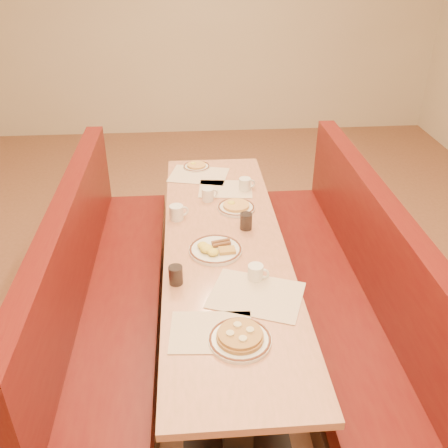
{
  "coord_description": "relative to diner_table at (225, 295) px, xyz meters",
  "views": [
    {
      "loc": [
        -0.19,
        -2.43,
        2.32
      ],
      "look_at": [
        0.0,
        0.07,
        0.85
      ],
      "focal_mm": 40.0,
      "sensor_mm": 36.0,
      "label": 1
    }
  ],
  "objects": [
    {
      "name": "ground",
      "position": [
        0.0,
        0.0,
        -0.37
      ],
      "size": [
        8.0,
        8.0,
        0.0
      ],
      "primitive_type": "plane",
      "color": "#9E6647",
      "rests_on": "ground"
    },
    {
      "name": "room_envelope",
      "position": [
        0.0,
        0.0,
        1.56
      ],
      "size": [
        6.04,
        8.04,
        2.82
      ],
      "color": "beige",
      "rests_on": "ground"
    },
    {
      "name": "diner_table",
      "position": [
        0.0,
        0.0,
        0.0
      ],
      "size": [
        0.7,
        2.5,
        0.75
      ],
      "color": "black",
      "rests_on": "ground"
    },
    {
      "name": "booth_left",
      "position": [
        -0.73,
        0.0,
        -0.01
      ],
      "size": [
        0.55,
        2.5,
        1.05
      ],
      "color": "#4C3326",
      "rests_on": "ground"
    },
    {
      "name": "booth_right",
      "position": [
        0.73,
        0.0,
        -0.01
      ],
      "size": [
        0.55,
        2.5,
        1.05
      ],
      "color": "#4C3326",
      "rests_on": "ground"
    },
    {
      "name": "placemat_near_left",
      "position": [
        -0.12,
        -0.73,
        0.38
      ],
      "size": [
        0.39,
        0.3,
        0.0
      ],
      "primitive_type": "cube",
      "rotation": [
        0.0,
        0.0,
        -0.07
      ],
      "color": "beige",
      "rests_on": "diner_table"
    },
    {
      "name": "placemat_near_right",
      "position": [
        0.12,
        -0.48,
        0.38
      ],
      "size": [
        0.54,
        0.47,
        0.0
      ],
      "primitive_type": "cube",
      "rotation": [
        0.0,
        0.0,
        -0.37
      ],
      "color": "beige",
      "rests_on": "diner_table"
    },
    {
      "name": "placemat_far_left",
      "position": [
        -0.12,
        0.96,
        0.38
      ],
      "size": [
        0.48,
        0.4,
        0.0
      ],
      "primitive_type": "cube",
      "rotation": [
        0.0,
        0.0,
        -0.24
      ],
      "color": "beige",
      "rests_on": "diner_table"
    },
    {
      "name": "placemat_far_right",
      "position": [
        0.06,
        0.72,
        0.38
      ],
      "size": [
        0.4,
        0.32,
        0.0
      ],
      "primitive_type": "cube",
      "rotation": [
        0.0,
        0.0,
        -0.1
      ],
      "color": "beige",
      "rests_on": "diner_table"
    },
    {
      "name": "pancake_plate",
      "position": [
        0.0,
        -0.8,
        0.4
      ],
      "size": [
        0.28,
        0.28,
        0.06
      ],
      "rotation": [
        0.0,
        0.0,
        -0.28
      ],
      "color": "white",
      "rests_on": "diner_table"
    },
    {
      "name": "eggs_plate",
      "position": [
        -0.06,
        -0.07,
        0.39
      ],
      "size": [
        0.3,
        0.3,
        0.06
      ],
      "rotation": [
        0.0,
        0.0,
        0.08
      ],
      "color": "white",
      "rests_on": "diner_table"
    },
    {
      "name": "extra_plate_mid",
      "position": [
        0.11,
        0.42,
        0.39
      ],
      "size": [
        0.24,
        0.24,
        0.05
      ],
      "rotation": [
        0.0,
        0.0,
        0.3
      ],
      "color": "white",
      "rests_on": "diner_table"
    },
    {
      "name": "extra_plate_far",
      "position": [
        -0.13,
        1.1,
        0.39
      ],
      "size": [
        0.2,
        0.2,
        0.04
      ],
      "rotation": [
        0.0,
        0.0,
        -0.4
      ],
      "color": "white",
      "rests_on": "diner_table"
    },
    {
      "name": "coffee_mug_a",
      "position": [
        0.14,
        -0.35,
        0.42
      ],
      "size": [
        0.11,
        0.08,
        0.09
      ],
      "rotation": [
        0.0,
        0.0,
        -0.3
      ],
      "color": "white",
      "rests_on": "diner_table"
    },
    {
      "name": "coffee_mug_b",
      "position": [
        -0.28,
        0.32,
        0.42
      ],
      "size": [
        0.12,
        0.09,
        0.09
      ],
      "rotation": [
        0.0,
        0.0,
        0.28
      ],
      "color": "white",
      "rests_on": "diner_table"
    },
    {
      "name": "coffee_mug_c",
      "position": [
        0.2,
        0.7,
        0.42
      ],
      "size": [
        0.12,
        0.08,
        0.09
      ],
      "rotation": [
        0.0,
        0.0,
        0.14
      ],
      "color": "white",
      "rests_on": "diner_table"
    },
    {
      "name": "coffee_mug_d",
      "position": [
        -0.07,
        0.56,
        0.42
      ],
      "size": [
        0.11,
        0.08,
        0.09
      ],
      "rotation": [
        0.0,
        0.0,
        0.32
      ],
      "color": "white",
      "rests_on": "diner_table"
    },
    {
      "name": "soda_tumbler_near",
      "position": [
        -0.28,
        -0.35,
        0.43
      ],
      "size": [
        0.07,
        0.07,
        0.1
      ],
      "color": "black",
      "rests_on": "diner_table"
    },
    {
      "name": "soda_tumbler_mid",
      "position": [
        0.14,
        0.17,
        0.43
      ],
      "size": [
        0.07,
        0.07,
        0.1
      ],
      "color": "black",
      "rests_on": "diner_table"
    }
  ]
}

